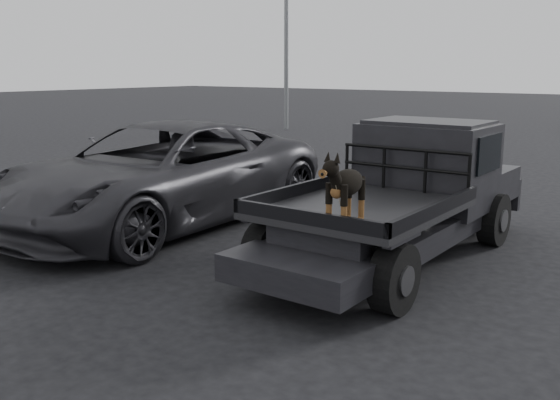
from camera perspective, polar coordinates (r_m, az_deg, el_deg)
The scene contains 6 objects.
ground at distance 6.75m, azimuth 1.50°, elevation -9.96°, with size 120.00×120.00×0.00m, color black.
flatbed_ute at distance 8.42m, azimuth 10.50°, elevation -2.38°, with size 2.00×5.40×0.92m, color black, non-canonical shape.
ute_cab at distance 9.11m, azimuth 13.36°, elevation 4.34°, with size 1.72×1.30×0.88m, color black, non-canonical shape.
headache_rack at distance 8.45m, azimuth 11.28°, elevation 2.73°, with size 1.80×0.08×0.55m, color black, non-canonical shape.
dog at distance 6.52m, azimuth 6.03°, elevation 1.03°, with size 0.32×0.60×0.74m, color black, non-canonical shape.
parked_suv at distance 10.28m, azimuth -10.85°, elevation 2.31°, with size 2.76×5.98×1.66m, color #302F34.
Camera 1 is at (3.58, -5.13, 2.52)m, focal length 40.00 mm.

